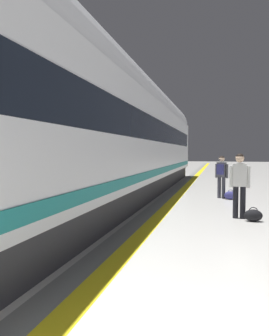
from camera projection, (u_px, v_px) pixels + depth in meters
The scene contains 7 objects.
safety_line_strip at pixel (170, 204), 10.55m from camera, with size 0.36×80.00×0.01m, color yellow.
tactile_edge_band at pixel (161, 204), 10.62m from camera, with size 0.57×80.00×0.01m, color slate.
high_speed_train at pixel (87, 124), 9.01m from camera, with size 2.94×31.42×4.97m.
passenger_near at pixel (240, 181), 8.30m from camera, with size 0.52×0.22×1.68m.
duffel_bag_near at pixel (253, 215), 7.97m from camera, with size 0.44×0.26×0.36m.
passenger_mid at pixel (221, 173), 11.97m from camera, with size 0.47×0.38×1.58m.
duffel_bag_mid at pixel (230, 195), 11.66m from camera, with size 0.44×0.26×0.36m.
Camera 1 is at (0.66, -0.42, 1.72)m, focal length 34.40 mm.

